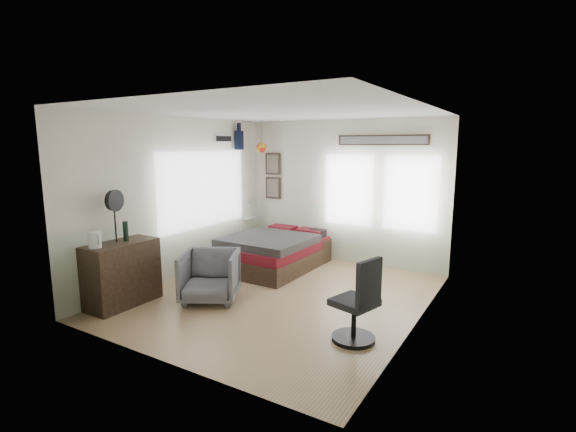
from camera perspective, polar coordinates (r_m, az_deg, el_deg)
name	(u,v)px	position (r m, az deg, el deg)	size (l,w,h in m)	color
ground_plane	(280,296)	(6.37, -1.09, -10.91)	(4.00, 4.50, 0.01)	#9E7B56
room_shell	(282,188)	(6.19, -0.83, 3.91)	(4.02, 4.52, 2.71)	beige
wall_decor	(285,152)	(8.20, -0.44, 8.76)	(3.55, 1.32, 1.44)	black
bed	(275,252)	(7.66, -1.86, -4.91)	(1.44, 1.96, 0.62)	black
dresser	(122,274)	(6.36, -21.74, -7.32)	(0.48, 1.00, 0.90)	black
armchair	(210,276)	(6.18, -10.62, -8.09)	(0.78, 0.80, 0.73)	#5D5C5F
nightstand	(317,250)	(8.14, 3.98, -4.63)	(0.45, 0.36, 0.45)	black
task_chair	(358,308)	(4.90, 9.57, -12.33)	(0.55, 0.55, 1.00)	black
kettle	(95,240)	(6.03, -24.92, -2.97)	(0.19, 0.16, 0.22)	silver
bottle	(126,231)	(6.27, -21.33, -1.95)	(0.07, 0.07, 0.28)	black
stand_fan	(114,202)	(6.18, -22.68, 1.84)	(0.13, 0.30, 0.73)	black
black_bag	(317,234)	(8.06, 4.01, -2.47)	(0.31, 0.20, 0.18)	black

